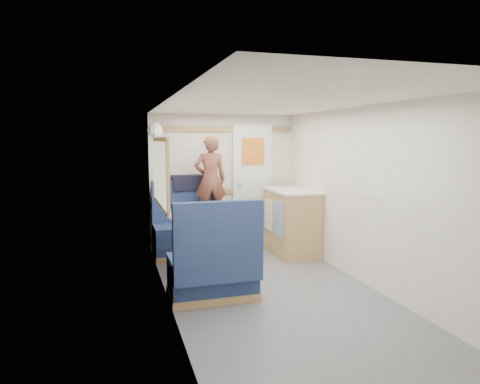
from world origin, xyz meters
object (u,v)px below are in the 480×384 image
object	(u,v)px
bench_near	(214,271)
salt_grinder	(199,214)
dinette_table	(197,228)
cheese_block	(202,217)
bread_loaf	(212,208)
tumbler_left	(182,216)
tumbler_mid	(189,210)
dome_light	(155,130)
pepper_grinder	(199,211)
beer_glass	(212,209)
tray	(204,217)
wine_glass	(194,205)
galley_counter	(291,221)
duffel_bag	(187,183)
person	(210,180)
bench_far	(186,235)
orange_fruit	(205,211)

from	to	relation	value
bench_near	salt_grinder	size ratio (longest dim) A/B	11.92
dinette_table	bench_near	size ratio (longest dim) A/B	0.88
cheese_block	bread_loaf	world-z (taller)	bread_loaf
tumbler_left	tumbler_mid	distance (m)	0.48
dome_light	cheese_block	world-z (taller)	dome_light
dome_light	pepper_grinder	size ratio (longest dim) A/B	2.23
bench_near	beer_glass	bearing A→B (deg)	78.04
tray	beer_glass	world-z (taller)	beer_glass
beer_glass	wine_glass	bearing A→B (deg)	-148.15
galley_counter	beer_glass	size ratio (longest dim) A/B	9.77
pepper_grinder	bread_loaf	world-z (taller)	bread_loaf
wine_glass	cheese_block	bearing A→B (deg)	-84.29
dinette_table	duffel_bag	world-z (taller)	duffel_bag
dome_light	cheese_block	xyz separation A→B (m)	(0.39, -1.13, -0.99)
wine_glass	bread_loaf	xyz separation A→B (m)	(0.25, 0.16, -0.07)
tray	tumbler_left	world-z (taller)	tumbler_left
person	tumbler_mid	size ratio (longest dim) A/B	12.24
dinette_table	bench_far	size ratio (longest dim) A/B	0.88
bench_near	bread_loaf	size ratio (longest dim) A/B	4.48
dinette_table	cheese_block	xyz separation A→B (m)	(0.00, -0.28, 0.19)
orange_fruit	bench_near	bearing A→B (deg)	-96.62
bench_near	cheese_block	bearing A→B (deg)	89.79
tray	tumbler_left	distance (m)	0.31
salt_grinder	bread_loaf	distance (m)	0.39
cheese_block	pepper_grinder	bearing A→B (deg)	84.05
orange_fruit	dome_light	bearing A→B (deg)	119.50
galley_counter	bread_loaf	distance (m)	1.33
wine_glass	pepper_grinder	distance (m)	0.13
bench_near	tray	size ratio (longest dim) A/B	2.83
tray	bread_loaf	distance (m)	0.41
bread_loaf	bench_far	bearing A→B (deg)	108.48
bench_far	beer_glass	distance (m)	0.85
duffel_bag	dinette_table	bearing A→B (deg)	-98.61
dome_light	tumbler_mid	size ratio (longest dim) A/B	1.98
person	tumbler_mid	bearing A→B (deg)	59.47
dinette_table	pepper_grinder	bearing A→B (deg)	69.02
person	tray	xyz separation A→B (m)	(-0.31, -1.03, -0.34)
person	pepper_grinder	xyz separation A→B (m)	(-0.31, -0.74, -0.30)
tumbler_mid	salt_grinder	xyz separation A→B (m)	(0.06, -0.28, -0.01)
bench_near	salt_grinder	world-z (taller)	bench_near
tumbler_left	tumbler_mid	size ratio (longest dim) A/B	1.21
duffel_bag	tumbler_left	bearing A→B (deg)	-106.67
cheese_block	tray	bearing A→B (deg)	66.07
person	wine_glass	world-z (taller)	person
dinette_table	pepper_grinder	distance (m)	0.23
orange_fruit	cheese_block	distance (m)	0.28
orange_fruit	dinette_table	bearing A→B (deg)	171.99
bench_far	person	world-z (taller)	person
dome_light	pepper_grinder	bearing A→B (deg)	-59.61
bench_far	pepper_grinder	xyz separation A→B (m)	(0.04, -0.75, 0.46)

